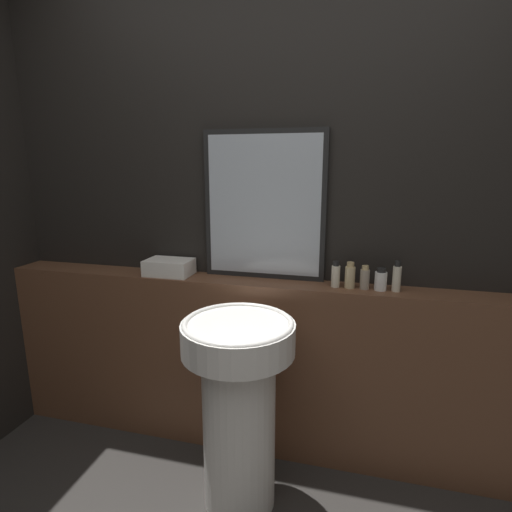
# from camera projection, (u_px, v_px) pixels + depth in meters

# --- Properties ---
(wall_back) EXTENTS (8.00, 0.06, 2.50)m
(wall_back) POSITION_uv_depth(u_px,v_px,m) (282.00, 213.00, 2.01)
(wall_back) COLOR black
(wall_back) RESTS_ON ground_plane
(vanity_counter) EXTENTS (2.96, 0.19, 0.92)m
(vanity_counter) POSITION_uv_depth(u_px,v_px,m) (275.00, 368.00, 2.06)
(vanity_counter) COLOR brown
(vanity_counter) RESTS_ON ground_plane
(pedestal_sink) EXTENTS (0.47, 0.47, 0.87)m
(pedestal_sink) POSITION_uv_depth(u_px,v_px,m) (239.00, 400.00, 1.70)
(pedestal_sink) COLOR white
(pedestal_sink) RESTS_ON ground_plane
(mirror) EXTENTS (0.61, 0.03, 0.73)m
(mirror) POSITION_uv_depth(u_px,v_px,m) (264.00, 206.00, 1.97)
(mirror) COLOR black
(mirror) RESTS_ON vanity_counter
(towel_stack) EXTENTS (0.24, 0.16, 0.08)m
(towel_stack) POSITION_uv_depth(u_px,v_px,m) (169.00, 267.00, 2.09)
(towel_stack) COLOR silver
(towel_stack) RESTS_ON vanity_counter
(shampoo_bottle) EXTENTS (0.04, 0.04, 0.12)m
(shampoo_bottle) POSITION_uv_depth(u_px,v_px,m) (336.00, 275.00, 1.88)
(shampoo_bottle) COLOR beige
(shampoo_bottle) RESTS_ON vanity_counter
(conditioner_bottle) EXTENTS (0.05, 0.05, 0.12)m
(conditioner_bottle) POSITION_uv_depth(u_px,v_px,m) (350.00, 276.00, 1.86)
(conditioner_bottle) COLOR #C6B284
(conditioner_bottle) RESTS_ON vanity_counter
(lotion_bottle) EXTENTS (0.04, 0.04, 0.11)m
(lotion_bottle) POSITION_uv_depth(u_px,v_px,m) (365.00, 278.00, 1.85)
(lotion_bottle) COLOR gray
(lotion_bottle) RESTS_ON vanity_counter
(body_wash_bottle) EXTENTS (0.06, 0.06, 0.10)m
(body_wash_bottle) POSITION_uv_depth(u_px,v_px,m) (381.00, 280.00, 1.83)
(body_wash_bottle) COLOR white
(body_wash_bottle) RESTS_ON vanity_counter
(hand_soap_bottle) EXTENTS (0.04, 0.04, 0.14)m
(hand_soap_bottle) POSITION_uv_depth(u_px,v_px,m) (397.00, 277.00, 1.81)
(hand_soap_bottle) COLOR beige
(hand_soap_bottle) RESTS_ON vanity_counter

